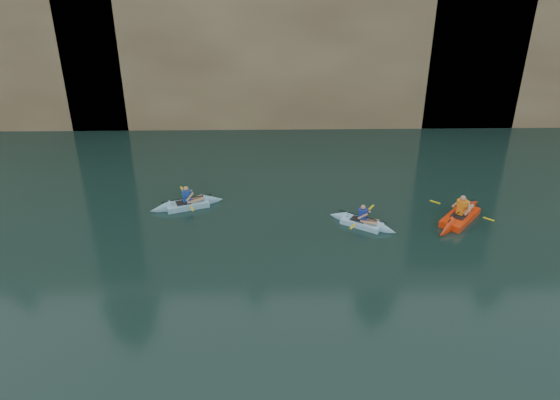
{
  "coord_description": "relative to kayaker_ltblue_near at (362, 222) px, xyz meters",
  "views": [
    {
      "loc": [
        0.68,
        -6.79,
        10.23
      ],
      "look_at": [
        0.95,
        7.21,
        3.0
      ],
      "focal_mm": 35.0,
      "sensor_mm": 36.0,
      "label": 1
    }
  ],
  "objects": [
    {
      "name": "cliff_slab_center",
      "position": [
        -2.1,
        11.7,
        5.57
      ],
      "size": [
        24.0,
        2.4,
        11.4
      ],
      "primitive_type": "cube",
      "color": "#9C895E",
      "rests_on": "ground"
    },
    {
      "name": "sea_cave_center",
      "position": [
        -8.1,
        11.05,
        1.47
      ],
      "size": [
        3.5,
        1.0,
        3.2
      ],
      "primitive_type": "cube",
      "color": "black",
      "rests_on": "ground"
    },
    {
      "name": "sea_cave_east",
      "position": [
        5.9,
        11.05,
        2.12
      ],
      "size": [
        5.0,
        1.0,
        4.5
      ],
      "primitive_type": "cube",
      "color": "black",
      "rests_on": "ground"
    },
    {
      "name": "kayaker_ltblue_near",
      "position": [
        0.0,
        0.0,
        0.0
      ],
      "size": [
        2.62,
        1.98,
        1.06
      ],
      "rotation": [
        0.0,
        0.0,
        -0.57
      ],
      "color": "#97DAFD",
      "rests_on": "ground"
    },
    {
      "name": "kayaker_red_far",
      "position": [
        3.79,
        0.31,
        0.03
      ],
      "size": [
        2.89,
        3.18,
        1.3
      ],
      "rotation": [
        0.0,
        0.0,
        0.86
      ],
      "color": "red",
      "rests_on": "ground"
    },
    {
      "name": "kayaker_ltblue_mid",
      "position": [
        -6.74,
        1.59,
        0.01
      ],
      "size": [
        3.01,
        2.13,
        1.12
      ],
      "rotation": [
        0.0,
        0.0,
        0.35
      ],
      "color": "#83C3DB",
      "rests_on": "ground"
    }
  ]
}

